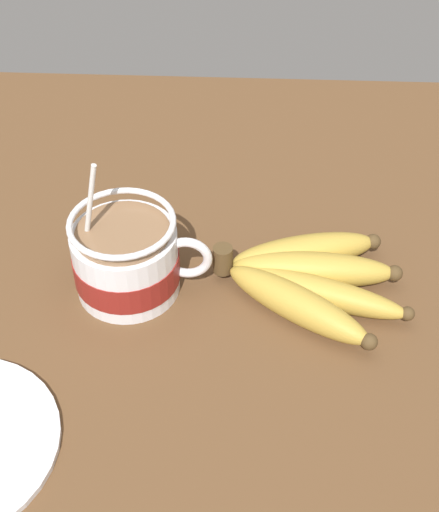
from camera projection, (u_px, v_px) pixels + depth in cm
name	position (u px, v px, depth cm)	size (l,w,h in cm)	color
table	(169.00, 325.00, 70.19)	(93.09, 93.09, 2.52)	brown
coffee_mug	(127.00, 259.00, 69.62)	(13.72, 10.49, 15.13)	silver
banana_bunch	(308.00, 278.00, 70.69)	(19.49, 16.83, 4.11)	#4C381E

